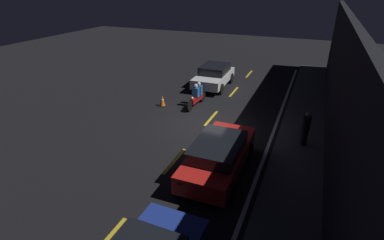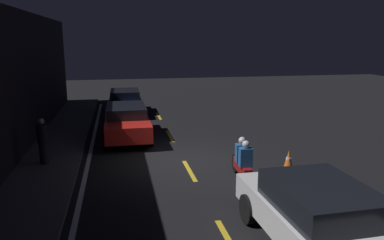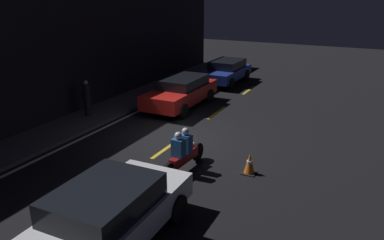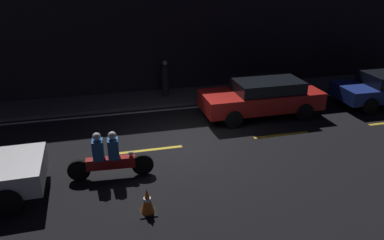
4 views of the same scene
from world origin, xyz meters
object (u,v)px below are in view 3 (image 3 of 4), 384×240
object	(u,v)px
taxi_red	(181,91)
pedestrian	(87,98)
motorcycle	(183,152)
traffic_cone_near	(250,164)
sedan_blue	(226,71)
sedan_white	(110,212)

from	to	relation	value
taxi_red	pedestrian	distance (m)	4.29
motorcycle	traffic_cone_near	distance (m)	2.03
sedan_blue	sedan_white	bearing A→B (deg)	13.41
taxi_red	sedan_blue	distance (m)	5.50
motorcycle	traffic_cone_near	world-z (taller)	motorcycle
pedestrian	motorcycle	bearing A→B (deg)	-113.87
sedan_white	pedestrian	xyz separation A→B (m)	(6.39, 6.28, 0.11)
taxi_red	pedestrian	size ratio (longest dim) A/B	2.93
sedan_blue	pedestrian	world-z (taller)	pedestrian
sedan_blue	motorcycle	size ratio (longest dim) A/B	1.78
taxi_red	traffic_cone_near	bearing A→B (deg)	44.30
sedan_blue	traffic_cone_near	bearing A→B (deg)	25.99
taxi_red	motorcycle	bearing A→B (deg)	28.15
sedan_blue	traffic_cone_near	xyz separation A→B (m)	(-10.60, -4.99, -0.40)
sedan_blue	motorcycle	distance (m)	11.83
traffic_cone_near	pedestrian	distance (m)	8.13
motorcycle	taxi_red	bearing A→B (deg)	32.44
motorcycle	traffic_cone_near	size ratio (longest dim) A/B	3.47
traffic_cone_near	motorcycle	bearing A→B (deg)	113.39
taxi_red	motorcycle	size ratio (longest dim) A/B	1.96
sedan_blue	pedestrian	size ratio (longest dim) A/B	2.66
sedan_white	sedan_blue	world-z (taller)	sedan_white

